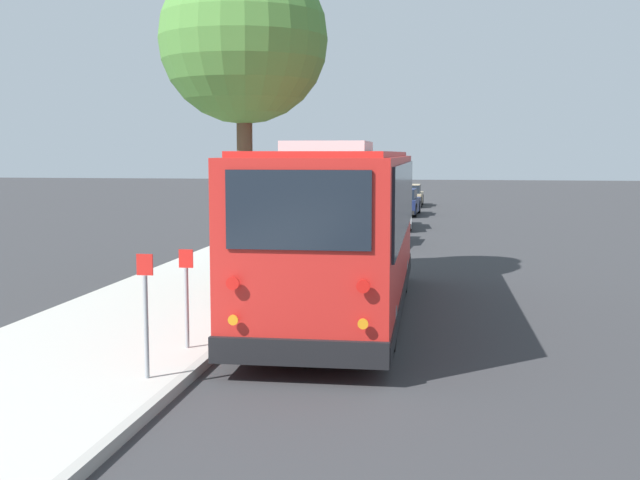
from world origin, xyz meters
TOP-DOWN VIEW (x-y plane):
  - ground_plane at (0.00, 0.00)m, footprint 160.00×160.00m
  - sidewalk_slab at (0.00, 3.55)m, footprint 80.00×3.95m
  - curb_strip at (0.00, 1.50)m, footprint 80.00×0.14m
  - shuttle_bus at (0.06, 0.05)m, footprint 9.65×2.80m
  - parked_sedan_white at (12.47, 0.46)m, footprint 4.50×1.88m
  - parked_sedan_silver at (18.53, 0.35)m, footprint 4.74×1.99m
  - parked_sedan_navy at (25.52, 0.27)m, footprint 4.19×1.89m
  - parked_sedan_tan at (32.66, 0.28)m, footprint 4.34×1.81m
  - street_tree at (3.11, 2.64)m, footprint 3.83×3.83m
  - sign_post_near at (-5.11, 1.93)m, footprint 0.06×0.22m
  - sign_post_far at (-3.43, 1.93)m, footprint 0.06×0.22m
  - fire_hydrant at (7.58, 1.85)m, footprint 0.22×0.22m

SIDE VIEW (x-z plane):
  - ground_plane at x=0.00m, z-range 0.00..0.00m
  - sidewalk_slab at x=0.00m, z-range 0.00..0.15m
  - curb_strip at x=0.00m, z-range 0.00..0.15m
  - fire_hydrant at x=7.58m, z-range 0.15..0.96m
  - parked_sedan_white at x=12.47m, z-range -0.05..1.22m
  - parked_sedan_tan at x=32.66m, z-range -0.05..1.23m
  - parked_sedan_silver at x=18.53m, z-range -0.05..1.25m
  - parked_sedan_navy at x=25.52m, z-range -0.05..1.29m
  - sign_post_far at x=-3.43m, z-range 0.17..1.69m
  - sign_post_near at x=-5.11m, z-range 0.17..1.83m
  - shuttle_bus at x=0.06m, z-range 0.11..3.42m
  - street_tree at x=3.11m, z-range 1.91..9.94m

